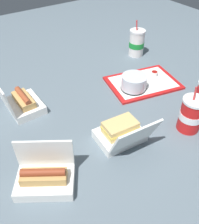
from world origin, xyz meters
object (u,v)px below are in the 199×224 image
at_px(plastic_fork, 156,85).
at_px(soda_cup_back, 137,43).
at_px(cake_container, 134,83).
at_px(clamshell_sandwich_left, 121,133).
at_px(ketchup_cup, 154,73).
at_px(clamshell_hotdog_right, 45,177).
at_px(food_tray, 143,83).
at_px(soda_cup_corner, 191,115).
at_px(clamshell_hotdog_back, 22,103).

height_order(plastic_fork, soda_cup_back, soda_cup_back).
xyz_separation_m(cake_container, clamshell_sandwich_left, (0.28, 0.25, -0.01)).
distance_m(ketchup_cup, clamshell_hotdog_right, 0.86).
relative_size(food_tray, soda_cup_corner, 1.93).
relative_size(food_tray, cake_container, 3.12).
bearing_deg(soda_cup_corner, food_tray, -101.31).
relative_size(cake_container, plastic_fork, 1.22).
xyz_separation_m(food_tray, soda_cup_corner, (0.07, 0.37, 0.07)).
bearing_deg(ketchup_cup, plastic_fork, 52.35).
distance_m(food_tray, clamshell_sandwich_left, 0.45).
bearing_deg(clamshell_hotdog_right, soda_cup_corner, 172.11).
height_order(food_tray, clamshell_sandwich_left, clamshell_sandwich_left).
bearing_deg(plastic_fork, soda_cup_corner, 88.79).
relative_size(clamshell_hotdog_back, soda_cup_back, 0.83).
relative_size(clamshell_sandwich_left, clamshell_hotdog_back, 1.15).
bearing_deg(clamshell_hotdog_right, clamshell_sandwich_left, -177.02).
bearing_deg(soda_cup_corner, plastic_fork, -109.52).
bearing_deg(ketchup_cup, cake_container, 10.01).
bearing_deg(clamshell_hotdog_right, clamshell_hotdog_back, -101.32).
xyz_separation_m(ketchup_cup, soda_cup_back, (-0.09, -0.27, 0.06)).
xyz_separation_m(clamshell_hotdog_right, soda_cup_corner, (-0.64, 0.09, 0.04)).
bearing_deg(clamshell_hotdog_back, ketchup_cup, 168.80).
height_order(cake_container, ketchup_cup, cake_container).
relative_size(ketchup_cup, clamshell_hotdog_right, 0.17).
bearing_deg(plastic_fork, cake_container, -3.07).
distance_m(cake_container, clamshell_sandwich_left, 0.37).
xyz_separation_m(clamshell_hotdog_right, clamshell_sandwich_left, (-0.35, -0.02, 0.00)).
bearing_deg(ketchup_cup, clamshell_hotdog_right, 20.30).
height_order(clamshell_hotdog_right, clamshell_sandwich_left, clamshell_sandwich_left).
distance_m(clamshell_sandwich_left, soda_cup_corner, 0.31).
bearing_deg(ketchup_cup, soda_cup_corner, 66.27).
xyz_separation_m(clamshell_sandwich_left, soda_cup_back, (-0.55, -0.55, 0.04)).
distance_m(food_tray, cake_container, 0.10).
distance_m(clamshell_hotdog_back, soda_cup_corner, 0.76).
height_order(cake_container, soda_cup_back, soda_cup_back).
bearing_deg(cake_container, clamshell_hotdog_back, -17.95).
height_order(plastic_fork, clamshell_hotdog_back, clamshell_hotdog_back).
height_order(clamshell_hotdog_right, soda_cup_back, soda_cup_back).
distance_m(ketchup_cup, plastic_fork, 0.10).
bearing_deg(cake_container, clamshell_sandwich_left, 41.86).
height_order(soda_cup_corner, soda_cup_back, soda_cup_back).
xyz_separation_m(plastic_fork, clamshell_sandwich_left, (0.40, 0.20, 0.03)).
bearing_deg(soda_cup_corner, ketchup_cup, -113.73).
relative_size(food_tray, soda_cup_back, 1.85).
xyz_separation_m(clamshell_hotdog_right, soda_cup_back, (-0.90, -0.57, 0.04)).
distance_m(food_tray, clamshell_hotdog_right, 0.77).
distance_m(clamshell_sandwich_left, clamshell_hotdog_back, 0.50).
height_order(plastic_fork, clamshell_sandwich_left, clamshell_sandwich_left).
bearing_deg(ketchup_cup, food_tray, 7.70).
relative_size(ketchup_cup, plastic_fork, 0.36).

